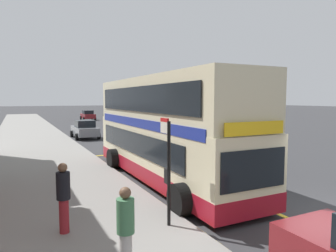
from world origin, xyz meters
The scene contains 10 objects.
ground_plane centered at (0.00, 32.00, 0.00)m, with size 260.00×260.00×0.00m, color #333335.
pavement_near centered at (-7.00, 32.00, 0.07)m, with size 6.00×76.00×0.14m, color gray.
double_decker_bus centered at (-2.46, 6.00, 2.07)m, with size 3.26×11.10×4.40m.
bus_bay_markings centered at (-2.52, 5.94, 0.01)m, with size 2.96×13.99×0.01m.
bus_stop_sign centered at (-4.61, 1.38, 1.80)m, with size 0.09×0.51×2.85m.
parked_car_grey_kerbside centered at (3.09, 24.40, 0.80)m, with size 2.09×4.20×1.62m.
parked_car_grey_far centered at (-2.69, 21.96, 0.80)m, with size 2.09×4.20×1.62m.
parked_car_maroon_distant centered at (2.63, 46.14, 0.80)m, with size 2.09×4.20×1.62m.
pedestrian_waiting_near_sign centered at (-7.17, 2.06, 1.12)m, with size 0.34×0.34×1.78m.
pedestrian_further_back centered at (-6.38, -0.40, 1.08)m, with size 0.34×0.34×1.72m.
Camera 1 is at (-8.15, -5.76, 3.50)m, focal length 32.71 mm.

